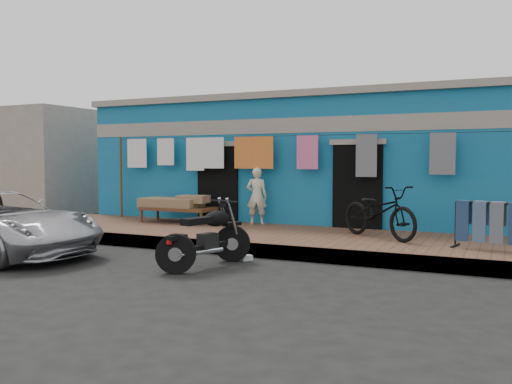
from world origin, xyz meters
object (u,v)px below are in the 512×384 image
object	(u,v)px
seated_person	(257,196)
jeans_rack	(507,226)
bicycle	(379,206)
motorcycle	(206,235)
charpoy	(178,209)

from	to	relation	value
seated_person	jeans_rack	distance (m)	5.57
bicycle	jeans_rack	bearing A→B (deg)	-71.27
bicycle	motorcycle	bearing A→B (deg)	176.56
seated_person	motorcycle	distance (m)	3.94
charpoy	bicycle	bearing A→B (deg)	-6.78
bicycle	charpoy	bearing A→B (deg)	118.05
seated_person	charpoy	world-z (taller)	seated_person
bicycle	jeans_rack	xyz separation A→B (m)	(2.24, -0.65, -0.21)
motorcycle	jeans_rack	size ratio (longest dim) A/B	0.98
bicycle	motorcycle	world-z (taller)	bicycle
motorcycle	jeans_rack	distance (m)	4.94
motorcycle	charpoy	size ratio (longest dim) A/B	0.93
charpoy	seated_person	bearing A→B (deg)	13.12
seated_person	motorcycle	world-z (taller)	seated_person
seated_person	bicycle	xyz separation A→B (m)	(3.07, -1.03, -0.04)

